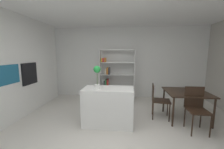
{
  "coord_description": "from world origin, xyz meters",
  "views": [
    {
      "loc": [
        0.23,
        -2.63,
        1.68
      ],
      "look_at": [
        -0.14,
        0.82,
        1.17
      ],
      "focal_mm": 22.63,
      "sensor_mm": 36.0,
      "label": 1
    }
  ],
  "objects": [
    {
      "name": "built_in_oven",
      "position": [
        -2.49,
        1.02,
        1.14
      ],
      "size": [
        0.06,
        0.57,
        0.6
      ],
      "color": "black",
      "rests_on": "ground_plane"
    },
    {
      "name": "dining_table",
      "position": [
        1.74,
        1.02,
        0.66
      ],
      "size": [
        1.0,
        0.98,
        0.73
      ],
      "color": "black",
      "rests_on": "ground_plane"
    },
    {
      "name": "dining_chair_near",
      "position": [
        1.74,
        0.52,
        0.57
      ],
      "size": [
        0.41,
        0.46,
        0.96
      ],
      "rotation": [
        0.0,
        0.0,
        -0.0
      ],
      "color": "black",
      "rests_on": "ground_plane"
    },
    {
      "name": "kitchen_island",
      "position": [
        -0.2,
        0.55,
        0.44
      ],
      "size": [
        1.17,
        0.61,
        0.89
      ],
      "primitive_type": "cube",
      "color": "white",
      "rests_on": "ground_plane"
    },
    {
      "name": "potted_plant_on_island",
      "position": [
        -0.44,
        0.46,
        1.21
      ],
      "size": [
        0.16,
        0.16,
        0.53
      ],
      "color": "white",
      "rests_on": "kitchen_island"
    },
    {
      "name": "back_partition",
      "position": [
        0.0,
        2.86,
        1.35
      ],
      "size": [
        6.36,
        0.06,
        2.69
      ],
      "primitive_type": "cube",
      "color": "silver",
      "rests_on": "ground_plane"
    },
    {
      "name": "dining_chair_island_side",
      "position": [
        1.03,
        1.04,
        0.54
      ],
      "size": [
        0.5,
        0.46,
        0.89
      ],
      "rotation": [
        0.0,
        0.0,
        1.44
      ],
      "color": "black",
      "rests_on": "ground_plane"
    },
    {
      "name": "open_bookshelf",
      "position": [
        -0.25,
        2.53,
        0.87
      ],
      "size": [
        1.28,
        0.35,
        1.84
      ],
      "color": "white",
      "rests_on": "ground_plane"
    },
    {
      "name": "ground_plane",
      "position": [
        0.0,
        0.0,
        0.0
      ],
      "size": [
        8.74,
        8.74,
        0.0
      ],
      "primitive_type": "plane",
      "color": "beige"
    }
  ]
}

